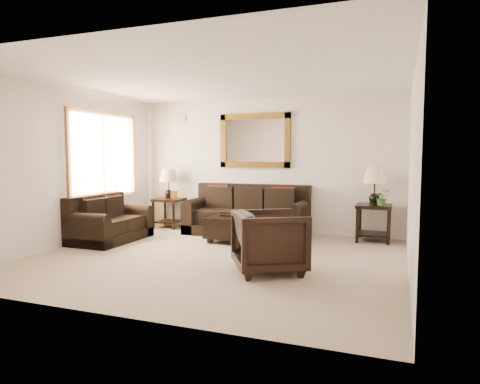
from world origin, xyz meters
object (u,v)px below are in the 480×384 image
at_px(coffee_table, 245,227).
at_px(end_table_left, 169,189).
at_px(armchair, 270,238).
at_px(sofa, 247,216).
at_px(end_table_right, 374,193).
at_px(loveseat, 108,224).

bearing_deg(coffee_table, end_table_left, 158.81).
bearing_deg(coffee_table, armchair, -56.01).
bearing_deg(sofa, end_table_left, 175.72).
relative_size(end_table_left, coffee_table, 0.91).
relative_size(end_table_left, end_table_right, 0.94).
distance_m(sofa, end_table_right, 2.44).
distance_m(loveseat, end_table_left, 1.77).
relative_size(sofa, armchair, 2.61).
height_order(loveseat, coffee_table, loveseat).
relative_size(sofa, coffee_table, 1.70).
relative_size(loveseat, armchair, 1.64).
distance_m(end_table_left, end_table_right, 4.22).
xyz_separation_m(sofa, end_table_left, (-1.84, 0.14, 0.47)).
height_order(end_table_left, end_table_right, end_table_right).
height_order(loveseat, armchair, armchair).
bearing_deg(end_table_right, coffee_table, -155.67).
xyz_separation_m(sofa, coffee_table, (0.25, -0.85, -0.07)).
height_order(coffee_table, armchair, armchair).
bearing_deg(loveseat, sofa, -54.66).
bearing_deg(end_table_left, loveseat, -100.46).
distance_m(sofa, loveseat, 2.64).
bearing_deg(sofa, loveseat, -144.66).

